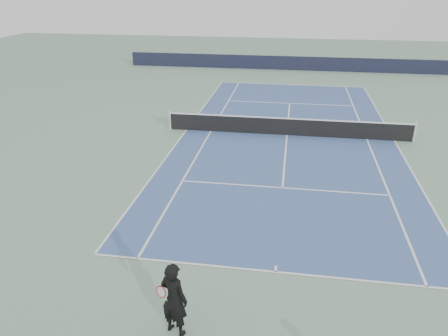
# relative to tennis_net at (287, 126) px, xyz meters

# --- Properties ---
(ground) EXTENTS (80.00, 80.00, 0.00)m
(ground) POSITION_rel_tennis_net_xyz_m (0.00, 0.00, -0.50)
(ground) COLOR gray
(court_surface) EXTENTS (10.97, 23.77, 0.01)m
(court_surface) POSITION_rel_tennis_net_xyz_m (0.00, 0.00, -0.50)
(court_surface) COLOR #3C578E
(court_surface) RESTS_ON ground
(tennis_net) EXTENTS (12.90, 0.10, 1.07)m
(tennis_net) POSITION_rel_tennis_net_xyz_m (0.00, 0.00, 0.00)
(tennis_net) COLOR silver
(tennis_net) RESTS_ON ground
(windscreen_far) EXTENTS (30.00, 0.25, 1.20)m
(windscreen_far) POSITION_rel_tennis_net_xyz_m (0.00, 17.88, 0.10)
(windscreen_far) COLOR black
(windscreen_far) RESTS_ON ground
(tennis_player) EXTENTS (0.89, 0.75, 1.94)m
(tennis_player) POSITION_rel_tennis_net_xyz_m (-2.23, -14.53, 0.47)
(tennis_player) COLOR black
(tennis_player) RESTS_ON ground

